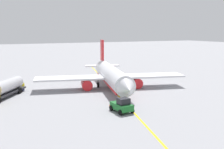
# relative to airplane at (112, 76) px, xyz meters

# --- Properties ---
(ground_plane) EXTENTS (400.00, 400.00, 0.00)m
(ground_plane) POSITION_rel_airplane_xyz_m (0.48, -0.13, -2.62)
(ground_plane) COLOR #939399
(airplane) EXTENTS (29.84, 31.18, 9.60)m
(airplane) POSITION_rel_airplane_xyz_m (0.00, 0.00, 0.00)
(airplane) COLOR white
(airplane) RESTS_ON ground
(fuel_tanker) EXTENTS (10.68, 8.42, 3.15)m
(fuel_tanker) POSITION_rel_airplane_xyz_m (-1.66, -20.57, -0.88)
(fuel_tanker) COLOR #2D2D33
(fuel_tanker) RESTS_ON ground
(pushback_tug) EXTENTS (3.73, 2.54, 2.20)m
(pushback_tug) POSITION_rel_airplane_xyz_m (15.50, -5.90, -1.61)
(pushback_tug) COLOR #196B28
(pushback_tug) RESTS_ON ground
(refueling_worker) EXTENTS (0.42, 0.56, 1.71)m
(refueling_worker) POSITION_rel_airplane_xyz_m (-6.20, -16.77, -1.80)
(refueling_worker) COLOR navy
(refueling_worker) RESTS_ON ground
(safety_cone_nose) EXTENTS (0.61, 0.61, 0.67)m
(safety_cone_nose) POSITION_rel_airplane_xyz_m (11.76, -5.90, -2.28)
(safety_cone_nose) COLOR #F2590F
(safety_cone_nose) RESTS_ON ground
(taxi_line_marking) EXTENTS (70.43, 19.39, 0.01)m
(taxi_line_marking) POSITION_rel_airplane_xyz_m (0.48, -0.13, -2.61)
(taxi_line_marking) COLOR yellow
(taxi_line_marking) RESTS_ON ground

